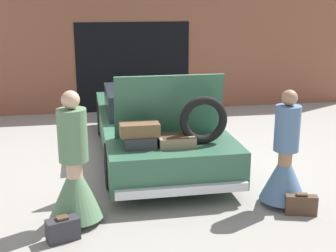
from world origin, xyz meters
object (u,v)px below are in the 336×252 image
person_left (75,178)px  person_right (285,165)px  suitcase_beside_left_person (63,229)px  suitcase_beside_right_person (301,205)px  car (155,125)px

person_left → person_right: person_left is taller
person_left → suitcase_beside_left_person: person_left is taller
suitcase_beside_left_person → suitcase_beside_right_person: 3.08m
person_right → suitcase_beside_left_person: (-2.98, -0.47, -0.44)m
suitcase_beside_right_person → car: bearing=118.6°
car → person_left: size_ratio=2.75×
suitcase_beside_left_person → car: bearing=61.6°
car → person_left: (-1.41, -2.45, 0.06)m
suitcase_beside_right_person → person_left: bearing=173.6°
car → suitcase_beside_right_person: car is taller
car → person_left: bearing=-119.9°
suitcase_beside_left_person → suitcase_beside_right_person: suitcase_beside_left_person is taller
person_right → suitcase_beside_right_person: (0.10, -0.35, -0.44)m
person_left → person_right: (2.81, 0.03, -0.03)m
person_left → person_right: 2.82m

